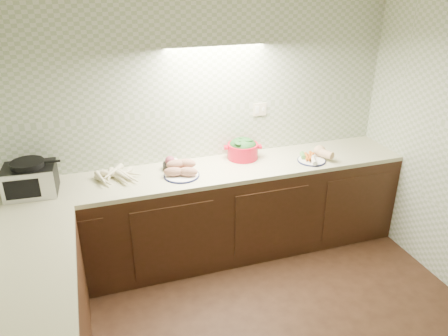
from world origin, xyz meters
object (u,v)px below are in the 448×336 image
object	(u,v)px
parsnip_pile	(120,178)
veg_plate	(315,155)
dutch_oven	(243,148)
onion_bowl	(172,164)
toaster_oven	(30,179)
sweet_potato_plate	(181,170)

from	to	relation	value
parsnip_pile	veg_plate	distance (m)	1.79
dutch_oven	onion_bowl	bearing A→B (deg)	-162.43
toaster_oven	onion_bowl	distance (m)	1.16
toaster_oven	parsnip_pile	xyz separation A→B (m)	(0.68, -0.00, -0.10)
parsnip_pile	sweet_potato_plate	world-z (taller)	sweet_potato_plate
parsnip_pile	toaster_oven	bearing A→B (deg)	179.63
sweet_potato_plate	onion_bowl	bearing A→B (deg)	107.80
dutch_oven	veg_plate	bearing A→B (deg)	-6.49
toaster_oven	sweet_potato_plate	world-z (taller)	toaster_oven
toaster_oven	veg_plate	size ratio (longest dim) A/B	1.23
toaster_oven	sweet_potato_plate	bearing A→B (deg)	1.17
toaster_oven	parsnip_pile	size ratio (longest dim) A/B	0.97
toaster_oven	veg_plate	distance (m)	2.48
parsnip_pile	veg_plate	bearing A→B (deg)	-3.11
onion_bowl	veg_plate	distance (m)	1.34
veg_plate	sweet_potato_plate	bearing A→B (deg)	177.76
parsnip_pile	dutch_oven	distance (m)	1.17
toaster_oven	sweet_potato_plate	xyz separation A→B (m)	(1.20, -0.05, -0.08)
dutch_oven	parsnip_pile	bearing A→B (deg)	-158.24
onion_bowl	dutch_oven	xyz separation A→B (m)	(0.69, 0.04, 0.05)
sweet_potato_plate	onion_bowl	world-z (taller)	sweet_potato_plate
parsnip_pile	veg_plate	xyz separation A→B (m)	(1.79, -0.10, 0.01)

